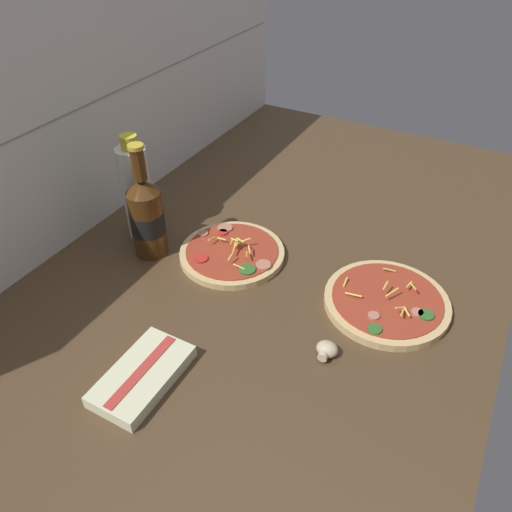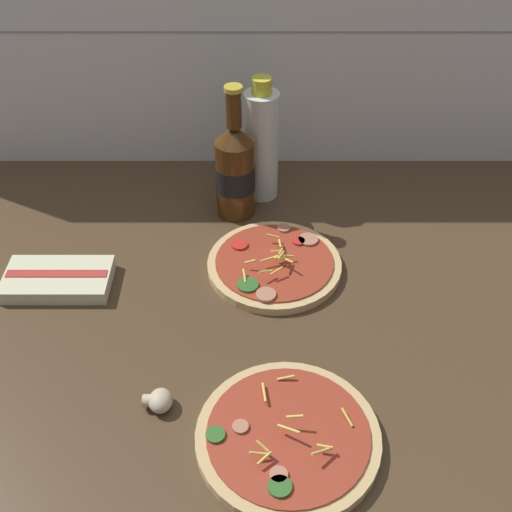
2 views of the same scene
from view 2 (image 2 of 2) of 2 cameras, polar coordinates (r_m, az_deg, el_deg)
counter_slab at (r=102.01cm, az=2.24°, el=-5.58°), size 160.00×90.00×2.50cm
tile_backsplash at (r=124.80cm, az=1.89°, el=19.37°), size 160.00×1.13×60.00cm
pizza_near at (r=85.58cm, az=3.03°, el=-15.78°), size 23.90×23.90×4.41cm
pizza_far at (r=108.25cm, az=1.56°, el=-0.76°), size 22.65×22.65×4.56cm
beer_bottle at (r=116.40cm, az=-1.95°, el=7.69°), size 7.25×7.25×25.35cm
oil_bottle at (r=120.59cm, az=0.39°, el=9.93°), size 6.42×6.42×24.03cm
mushroom_left at (r=89.26cm, az=-8.67°, el=-12.61°), size 4.03×3.84×2.69cm
dish_towel at (r=109.82cm, az=-17.27°, el=-2.02°), size 17.27×9.70×2.56cm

